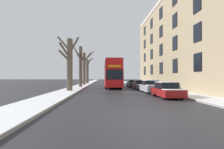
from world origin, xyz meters
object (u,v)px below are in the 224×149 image
(parked_car_2, at_px, (140,85))
(pedestrian_left_sidewalk, at_px, (70,83))
(double_decker_bus, at_px, (112,73))
(bare_tree_left_2, at_px, (84,67))
(bare_tree_left_1, at_px, (80,66))
(bare_tree_left_0, at_px, (69,62))
(parked_car_1, at_px, (151,87))
(parked_car_0, at_px, (167,90))
(parked_car_3, at_px, (133,84))
(bare_tree_left_3, at_px, (87,70))

(parked_car_2, bearing_deg, pedestrian_left_sidewalk, 175.89)
(double_decker_bus, xyz_separation_m, parked_car_2, (3.85, -3.75, -1.87))
(parked_car_2, bearing_deg, bare_tree_left_2, 126.23)
(bare_tree_left_1, height_order, double_decker_bus, bare_tree_left_1)
(bare_tree_left_0, bearing_deg, bare_tree_left_2, 89.64)
(parked_car_1, height_order, parked_car_2, parked_car_1)
(bare_tree_left_0, xyz_separation_m, parked_car_0, (9.49, -6.49, -2.93))
(parked_car_1, bearing_deg, parked_car_0, -90.00)
(bare_tree_left_1, xyz_separation_m, parked_car_2, (9.23, -4.84, -3.06))
(bare_tree_left_2, xyz_separation_m, parked_car_3, (9.38, -7.06, -3.30))
(bare_tree_left_3, xyz_separation_m, parked_car_2, (9.45, -21.48, -2.96))
(parked_car_1, distance_m, parked_car_2, 5.40)
(bare_tree_left_0, distance_m, bare_tree_left_1, 8.77)
(bare_tree_left_1, xyz_separation_m, parked_car_0, (9.23, -15.26, -3.08))
(parked_car_1, relative_size, pedestrian_left_sidewalk, 2.38)
(bare_tree_left_1, bearing_deg, pedestrian_left_sidewalk, -103.39)
(bare_tree_left_1, height_order, bare_tree_left_3, bare_tree_left_3)
(bare_tree_left_1, xyz_separation_m, parked_car_3, (9.23, 0.90, -3.08))
(bare_tree_left_0, bearing_deg, parked_car_3, 45.55)
(bare_tree_left_0, xyz_separation_m, bare_tree_left_1, (0.26, 8.77, 0.15))
(parked_car_2, bearing_deg, parked_car_1, -90.00)
(bare_tree_left_1, xyz_separation_m, double_decker_bus, (5.38, -1.09, -1.19))
(bare_tree_left_0, bearing_deg, parked_car_2, 22.48)
(parked_car_0, xyz_separation_m, parked_car_1, (0.00, 5.01, 0.04))
(double_decker_bus, relative_size, parked_car_1, 2.63)
(bare_tree_left_0, relative_size, bare_tree_left_2, 0.92)
(bare_tree_left_3, relative_size, parked_car_1, 1.82)
(bare_tree_left_3, xyz_separation_m, parked_car_1, (9.45, -26.88, -2.94))
(bare_tree_left_2, bearing_deg, parked_car_2, -53.77)
(bare_tree_left_1, xyz_separation_m, bare_tree_left_2, (-0.15, 7.96, 0.22))
(double_decker_bus, bearing_deg, parked_car_3, 27.45)
(parked_car_1, relative_size, parked_car_2, 0.99)
(bare_tree_left_2, relative_size, parked_car_0, 1.90)
(bare_tree_left_1, bearing_deg, bare_tree_left_0, -91.69)
(parked_car_1, bearing_deg, parked_car_2, 90.00)
(double_decker_bus, xyz_separation_m, parked_car_0, (3.85, -14.16, -1.89))
(bare_tree_left_1, distance_m, bare_tree_left_3, 16.64)
(double_decker_bus, height_order, parked_car_1, double_decker_bus)
(bare_tree_left_0, distance_m, parked_car_2, 10.67)
(parked_car_0, relative_size, pedestrian_left_sidewalk, 2.40)
(parked_car_3, bearing_deg, parked_car_1, -90.00)
(bare_tree_left_2, xyz_separation_m, pedestrian_left_sidewalk, (-0.82, -12.07, -3.02))
(bare_tree_left_0, distance_m, bare_tree_left_2, 16.73)
(bare_tree_left_1, relative_size, parked_car_3, 1.55)
(bare_tree_left_0, bearing_deg, bare_tree_left_1, 88.31)
(parked_car_1, relative_size, parked_car_3, 0.87)
(bare_tree_left_0, height_order, double_decker_bus, bare_tree_left_0)
(double_decker_bus, relative_size, pedestrian_left_sidewalk, 6.27)
(parked_car_1, bearing_deg, bare_tree_left_0, 171.15)
(bare_tree_left_3, xyz_separation_m, pedestrian_left_sidewalk, (-0.75, -20.75, -2.70))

